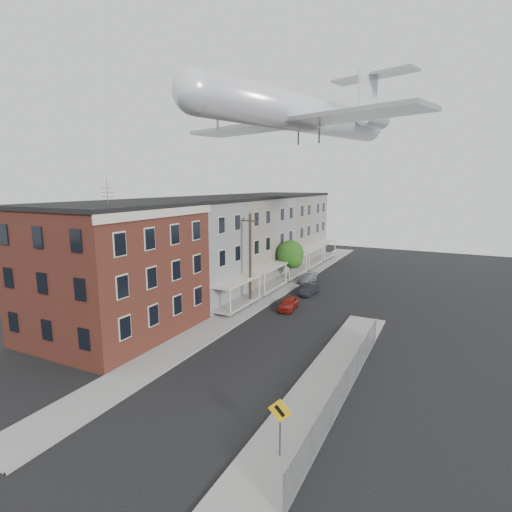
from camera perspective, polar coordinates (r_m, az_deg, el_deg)
The scene contains 19 objects.
ground at distance 22.54m, azimuth -9.70°, elevation -21.29°, with size 120.00×120.00×0.00m, color black.
sidewalk_left at distance 44.47m, azimuth 2.85°, elevation -4.95°, with size 3.00×62.00×0.12m, color gray.
sidewalk_right at distance 25.10m, azimuth 9.76°, elevation -17.62°, with size 3.00×26.00×0.12m, color gray.
curb_left at distance 43.94m, azimuth 4.59°, elevation -5.15°, with size 0.15×62.00×0.14m, color gray.
curb_right at distance 25.49m, azimuth 6.50°, elevation -17.05°, with size 0.15×26.00×0.14m, color gray.
corner_building at distance 33.15m, azimuth -19.70°, elevation -1.78°, with size 10.31×12.30×12.15m.
row_house_a at distance 40.16m, azimuth -9.92°, elevation 0.66°, with size 11.98×7.00×10.30m.
row_house_b at distance 45.92m, azimuth -4.76°, elevation 1.98°, with size 11.98×7.00×10.30m.
row_house_c at distance 51.97m, azimuth -0.77°, elevation 2.98°, with size 11.98×7.00×10.30m.
row_house_d at distance 58.25m, azimuth 2.38°, elevation 3.77°, with size 11.98×7.00×10.30m.
row_house_e at distance 64.67m, azimuth 4.91°, elevation 4.39°, with size 11.98×7.00×10.30m.
chainlink_fence at distance 23.48m, azimuth 12.76°, elevation -17.24°, with size 0.06×18.06×1.90m.
warning_sign at distance 18.41m, azimuth 3.44°, elevation -22.16°, with size 1.10×0.11×2.80m.
utility_pole at distance 38.19m, azimuth -0.83°, elevation -0.38°, with size 1.80×0.26×9.00m.
street_tree at distance 47.19m, azimuth 5.04°, elevation 0.13°, with size 3.22×3.20×5.20m.
car_near at distance 38.06m, azimuth 4.64°, elevation -6.79°, with size 1.39×3.46×1.18m, color maroon.
car_mid at distance 43.35m, azimuth 7.53°, elevation -4.74°, with size 1.20×3.45×1.14m, color black.
car_far at distance 48.28m, azimuth 7.34°, elevation -3.22°, with size 1.49×3.68×1.07m, color gray.
airplane at distance 41.43m, azimuth 7.23°, elevation 19.50°, with size 25.76×29.48×8.54m.
Camera 1 is at (11.57, -15.37, 11.76)m, focal length 28.00 mm.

